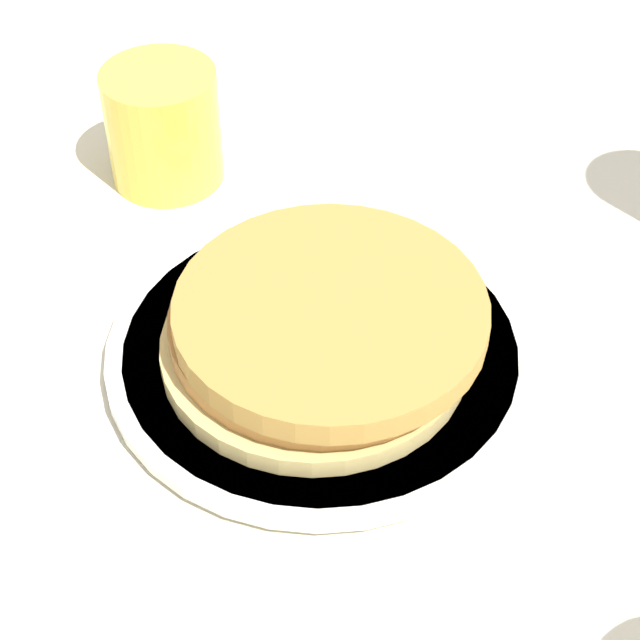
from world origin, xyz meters
TOP-DOWN VIEW (x-y plane):
  - ground_plane at (0.00, 0.00)m, footprint 4.00×4.00m
  - plate at (-0.02, -0.00)m, footprint 0.24×0.24m
  - pancake_stack at (-0.01, -0.01)m, footprint 0.18×0.18m
  - juice_glass at (-0.16, 0.15)m, footprint 0.08×0.08m

SIDE VIEW (x-z plane):
  - ground_plane at x=0.00m, z-range 0.00..0.00m
  - plate at x=-0.02m, z-range 0.00..0.01m
  - pancake_stack at x=-0.01m, z-range 0.01..0.05m
  - juice_glass at x=-0.16m, z-range 0.00..0.08m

